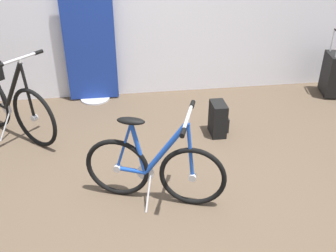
# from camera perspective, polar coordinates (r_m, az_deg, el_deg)

# --- Properties ---
(ground_plane) EXTENTS (7.43, 7.43, 0.00)m
(ground_plane) POSITION_cam_1_polar(r_m,az_deg,el_deg) (3.22, 2.58, -11.32)
(ground_plane) COLOR brown
(floor_banner_stand) EXTENTS (0.60, 0.36, 1.65)m
(floor_banner_stand) POSITION_cam_1_polar(r_m,az_deg,el_deg) (4.71, -11.53, 12.02)
(floor_banner_stand) COLOR #B7B7BC
(floor_banner_stand) RESTS_ON ground_plane
(folding_bike_foreground) EXTENTS (1.10, 0.55, 0.81)m
(folding_bike_foreground) POSITION_cam_1_polar(r_m,az_deg,el_deg) (3.07, -2.08, -6.19)
(folding_bike_foreground) COLOR black
(folding_bike_foreground) RESTS_ON ground_plane
(display_bike_left) EXTENTS (1.01, 0.92, 0.93)m
(display_bike_left) POSITION_cam_1_polar(r_m,az_deg,el_deg) (4.29, -22.99, 3.99)
(display_bike_left) COLOR black
(display_bike_left) RESTS_ON ground_plane
(rolling_suitcase) EXTENTS (0.26, 0.39, 0.83)m
(rolling_suitcase) POSITION_cam_1_polar(r_m,az_deg,el_deg) (5.34, 23.10, 7.12)
(rolling_suitcase) COLOR black
(rolling_suitcase) RESTS_ON ground_plane
(backpack_on_floor) EXTENTS (0.18, 0.25, 0.36)m
(backpack_on_floor) POSITION_cam_1_polar(r_m,az_deg,el_deg) (4.08, 7.44, 1.02)
(backpack_on_floor) COLOR black
(backpack_on_floor) RESTS_ON ground_plane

